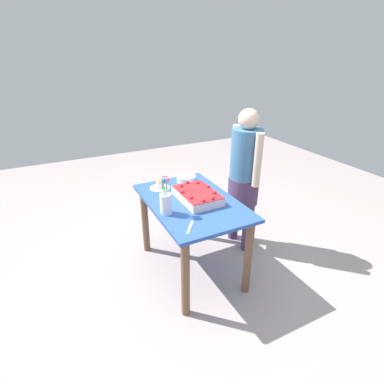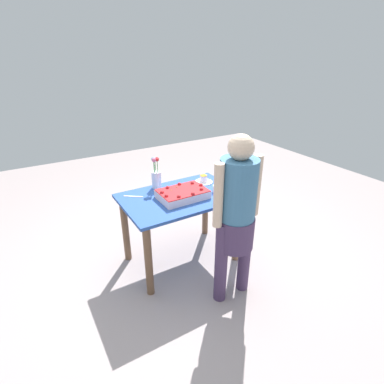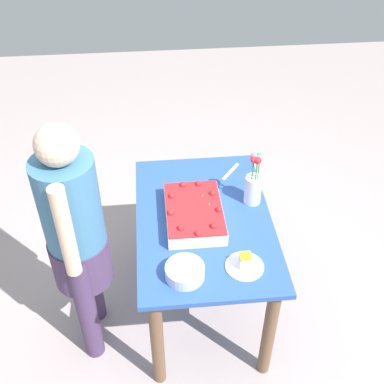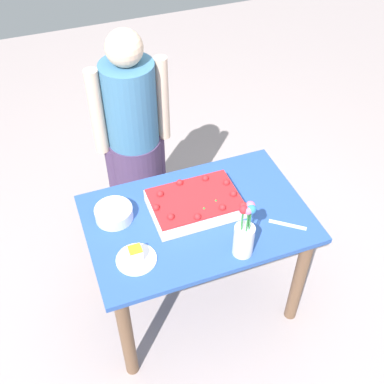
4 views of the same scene
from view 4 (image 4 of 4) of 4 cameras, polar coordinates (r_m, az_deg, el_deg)
ground_plane at (r=3.06m, az=0.54°, el=-12.60°), size 8.00×8.00×0.00m
dining_table at (r=2.58m, az=0.62°, el=-5.21°), size 1.13×0.74×0.76m
sheet_cake at (r=2.47m, az=0.34°, el=-1.37°), size 0.46×0.31×0.10m
serving_plate_with_slice at (r=2.28m, az=-6.65°, el=-7.63°), size 0.19×0.19×0.08m
cake_knife at (r=2.47m, az=11.26°, el=-3.83°), size 0.16×0.13×0.00m
flower_vase at (r=2.23m, az=6.21°, el=-5.12°), size 0.10×0.10×0.33m
fruit_bowl at (r=2.47m, az=-9.24°, el=-2.51°), size 0.19×0.19×0.07m
person_standing at (r=2.85m, az=-6.99°, el=6.99°), size 0.45×0.31×1.49m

